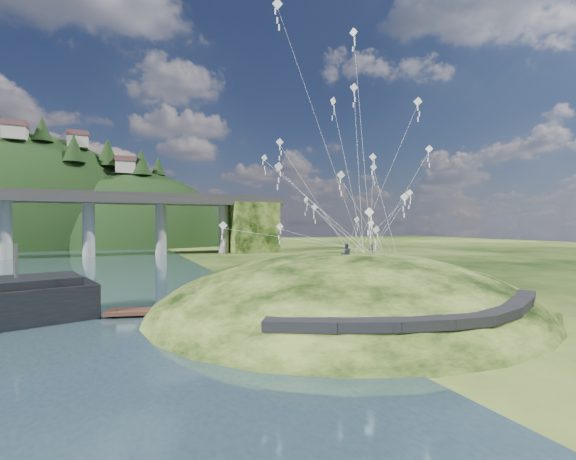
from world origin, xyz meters
name	(u,v)px	position (x,y,z in m)	size (l,w,h in m)	color
ground	(272,323)	(0.00, 0.00, 0.00)	(320.00, 320.00, 0.00)	black
grass_hill	(347,325)	(8.00, 2.00, -1.50)	(36.00, 32.00, 13.00)	black
footpath	(445,314)	(7.46, -9.74, 2.08)	(22.29, 5.84, 0.83)	black
bridge	(36,214)	(-26.46, 70.07, 9.70)	(160.00, 11.00, 15.00)	#2D2B2B
far_ridge	(5,270)	(-43.58, 122.17, -7.44)	(153.00, 70.00, 94.50)	black
wooden_dock	(183,310)	(-5.80, 5.65, 0.38)	(12.17, 5.05, 0.86)	#391F17
kite_flyers	(353,243)	(7.95, 1.04, 5.90)	(4.01, 1.40, 1.94)	#282D36
kite_swarm	(337,174)	(8.53, 4.65, 12.37)	(18.98, 15.11, 18.49)	silver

